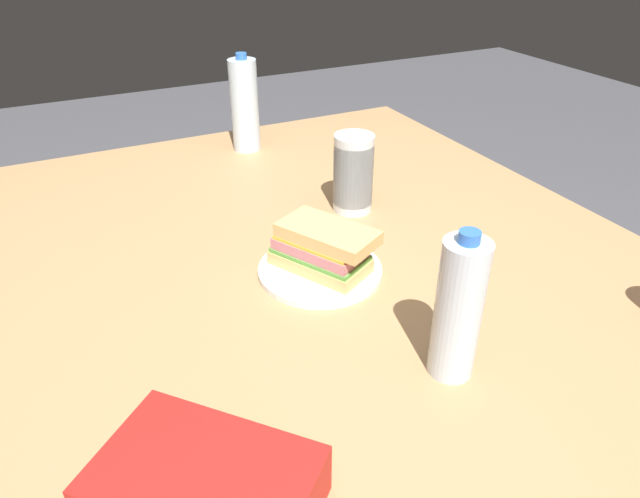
{
  "coord_description": "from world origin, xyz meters",
  "views": [
    {
      "loc": [
        0.73,
        -0.42,
        1.29
      ],
      "look_at": [
        -0.04,
        -0.04,
        0.77
      ],
      "focal_mm": 32.18,
      "sensor_mm": 36.0,
      "label": 1
    }
  ],
  "objects_px": {
    "dining_table": "(351,312)",
    "plastic_cup_stack": "(353,173)",
    "chip_bag": "(206,490)",
    "water_bottle_tall": "(245,105)",
    "sandwich": "(322,248)",
    "water_bottle_spare": "(458,309)",
    "paper_plate": "(320,270)"
  },
  "relations": [
    {
      "from": "dining_table",
      "to": "plastic_cup_stack",
      "type": "distance_m",
      "value": 0.31
    },
    {
      "from": "chip_bag",
      "to": "water_bottle_tall",
      "type": "xyz_separation_m",
      "value": [
        -1.0,
        0.41,
        0.08
      ]
    },
    {
      "from": "sandwich",
      "to": "plastic_cup_stack",
      "type": "relative_size",
      "value": 1.2
    },
    {
      "from": "chip_bag",
      "to": "water_bottle_spare",
      "type": "xyz_separation_m",
      "value": [
        -0.06,
        0.37,
        0.07
      ]
    },
    {
      "from": "chip_bag",
      "to": "paper_plate",
      "type": "bearing_deg",
      "value": 96.8
    },
    {
      "from": "chip_bag",
      "to": "water_bottle_tall",
      "type": "height_order",
      "value": "water_bottle_tall"
    },
    {
      "from": "dining_table",
      "to": "water_bottle_tall",
      "type": "height_order",
      "value": "water_bottle_tall"
    },
    {
      "from": "dining_table",
      "to": "water_bottle_spare",
      "type": "relative_size",
      "value": 7.37
    },
    {
      "from": "chip_bag",
      "to": "water_bottle_spare",
      "type": "distance_m",
      "value": 0.38
    },
    {
      "from": "water_bottle_tall",
      "to": "plastic_cup_stack",
      "type": "height_order",
      "value": "water_bottle_tall"
    },
    {
      "from": "water_bottle_spare",
      "to": "water_bottle_tall",
      "type": "bearing_deg",
      "value": 177.69
    },
    {
      "from": "sandwich",
      "to": "water_bottle_tall",
      "type": "xyz_separation_m",
      "value": [
        -0.63,
        0.09,
        0.07
      ]
    },
    {
      "from": "paper_plate",
      "to": "water_bottle_tall",
      "type": "height_order",
      "value": "water_bottle_tall"
    },
    {
      "from": "paper_plate",
      "to": "chip_bag",
      "type": "relative_size",
      "value": 0.97
    },
    {
      "from": "water_bottle_spare",
      "to": "chip_bag",
      "type": "bearing_deg",
      "value": -80.31
    },
    {
      "from": "paper_plate",
      "to": "water_bottle_spare",
      "type": "distance_m",
      "value": 0.33
    },
    {
      "from": "water_bottle_spare",
      "to": "dining_table",
      "type": "bearing_deg",
      "value": -177.26
    },
    {
      "from": "dining_table",
      "to": "water_bottle_tall",
      "type": "distance_m",
      "value": 0.7
    },
    {
      "from": "paper_plate",
      "to": "plastic_cup_stack",
      "type": "bearing_deg",
      "value": 138.23
    },
    {
      "from": "dining_table",
      "to": "water_bottle_spare",
      "type": "bearing_deg",
      "value": 2.74
    },
    {
      "from": "chip_bag",
      "to": "plastic_cup_stack",
      "type": "distance_m",
      "value": 0.75
    },
    {
      "from": "dining_table",
      "to": "paper_plate",
      "type": "bearing_deg",
      "value": -135.47
    },
    {
      "from": "dining_table",
      "to": "plastic_cup_stack",
      "type": "height_order",
      "value": "plastic_cup_stack"
    },
    {
      "from": "sandwich",
      "to": "water_bottle_spare",
      "type": "bearing_deg",
      "value": 9.71
    },
    {
      "from": "dining_table",
      "to": "plastic_cup_stack",
      "type": "relative_size",
      "value": 9.95
    },
    {
      "from": "paper_plate",
      "to": "plastic_cup_stack",
      "type": "height_order",
      "value": "plastic_cup_stack"
    },
    {
      "from": "water_bottle_tall",
      "to": "plastic_cup_stack",
      "type": "distance_m",
      "value": 0.45
    },
    {
      "from": "paper_plate",
      "to": "water_bottle_tall",
      "type": "relative_size",
      "value": 0.88
    },
    {
      "from": "chip_bag",
      "to": "water_bottle_tall",
      "type": "relative_size",
      "value": 0.91
    },
    {
      "from": "water_bottle_spare",
      "to": "paper_plate",
      "type": "bearing_deg",
      "value": -169.74
    },
    {
      "from": "dining_table",
      "to": "chip_bag",
      "type": "height_order",
      "value": "chip_bag"
    },
    {
      "from": "water_bottle_tall",
      "to": "plastic_cup_stack",
      "type": "bearing_deg",
      "value": 10.54
    }
  ]
}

